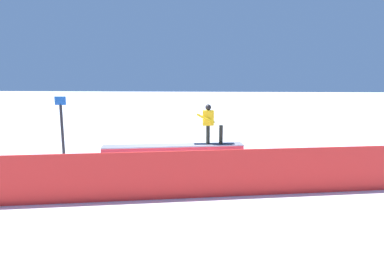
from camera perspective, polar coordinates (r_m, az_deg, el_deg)
ground_plane at (r=11.32m, az=-3.42°, el=-5.69°), size 120.00×120.00×0.00m
grind_box at (r=11.26m, az=-3.43°, el=-4.54°), size 5.14×1.51×0.51m
snowboarder at (r=11.21m, az=3.38°, el=1.04°), size 1.51×0.52×1.47m
safety_fence at (r=7.47m, az=-7.61°, el=-8.85°), size 12.23×2.40×1.19m
trail_marker at (r=11.89m, az=-23.08°, el=0.28°), size 0.40×0.10×2.28m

